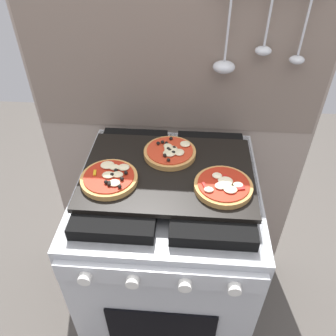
# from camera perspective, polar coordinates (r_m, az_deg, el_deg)

# --- Properties ---
(ground_plane) EXTENTS (4.00, 4.00, 0.00)m
(ground_plane) POSITION_cam_1_polar(r_m,az_deg,el_deg) (1.81, -0.00, -23.12)
(ground_plane) COLOR #4C4742
(kitchen_backsplash) EXTENTS (1.10, 0.09, 1.55)m
(kitchen_backsplash) POSITION_cam_1_polar(r_m,az_deg,el_deg) (1.42, 1.10, 4.28)
(kitchen_backsplash) COLOR gray
(kitchen_backsplash) RESTS_ON ground_plane
(stove) EXTENTS (0.60, 0.64, 0.90)m
(stove) POSITION_cam_1_polar(r_m,az_deg,el_deg) (1.43, -0.01, -14.91)
(stove) COLOR #B7BABF
(stove) RESTS_ON ground_plane
(baking_tray) EXTENTS (0.54, 0.38, 0.02)m
(baking_tray) POSITION_cam_1_polar(r_m,az_deg,el_deg) (1.09, -0.00, -0.73)
(baking_tray) COLOR black
(baking_tray) RESTS_ON stove
(pizza_left) EXTENTS (0.17, 0.17, 0.03)m
(pizza_left) POSITION_cam_1_polar(r_m,az_deg,el_deg) (1.05, -9.75, -1.65)
(pizza_left) COLOR tan
(pizza_left) RESTS_ON baking_tray
(pizza_right) EXTENTS (0.17, 0.17, 0.03)m
(pizza_right) POSITION_cam_1_polar(r_m,az_deg,el_deg) (1.02, 9.28, -2.97)
(pizza_right) COLOR #C18947
(pizza_right) RESTS_ON baking_tray
(pizza_center) EXTENTS (0.17, 0.17, 0.03)m
(pizza_center) POSITION_cam_1_polar(r_m,az_deg,el_deg) (1.14, 0.50, 2.70)
(pizza_center) COLOR #C18947
(pizza_center) RESTS_ON baking_tray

